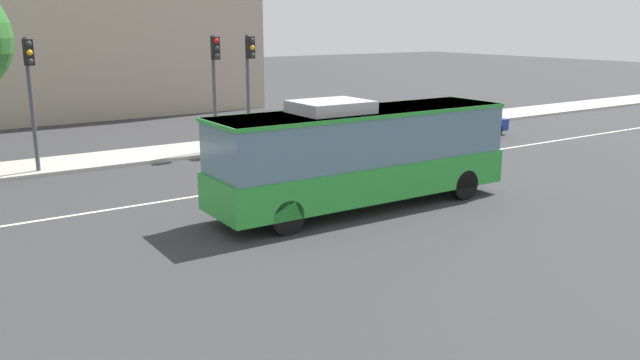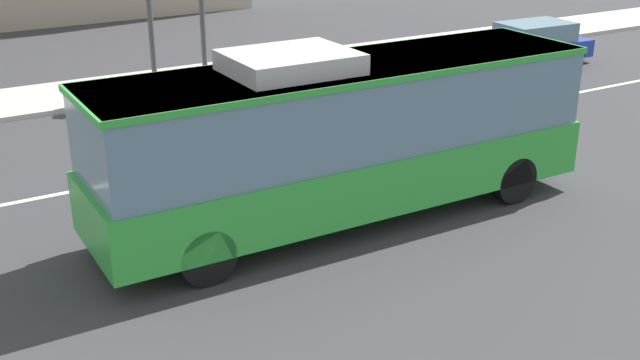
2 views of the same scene
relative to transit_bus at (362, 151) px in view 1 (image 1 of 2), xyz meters
The scene contains 8 objects.
ground_plane 5.10m from the transit_bus, 59.27° to the left, with size 160.00×160.00×0.00m, color #333335.
sidewalk_kerb 12.00m from the transit_bus, 78.16° to the left, with size 80.00×3.18×0.14m, color #B2ADA3.
lane_centre_line 5.10m from the transit_bus, 59.27° to the left, with size 76.00×0.16×0.01m, color silver.
transit_bus is the anchor object (origin of this frame).
sedan_blue 14.83m from the transit_bus, 31.25° to the left, with size 4.58×2.02×1.46m.
traffic_light_near_corner 13.05m from the transit_bus, 125.95° to the left, with size 0.34×0.62×5.20m.
traffic_light_mid_block 10.56m from the transit_bus, 81.71° to the left, with size 0.34×0.62×5.20m.
traffic_light_far_corner 10.54m from the transit_bus, 90.71° to the left, with size 0.33×0.62×5.20m.
Camera 1 is at (-14.53, -19.88, 5.70)m, focal length 36.35 mm.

